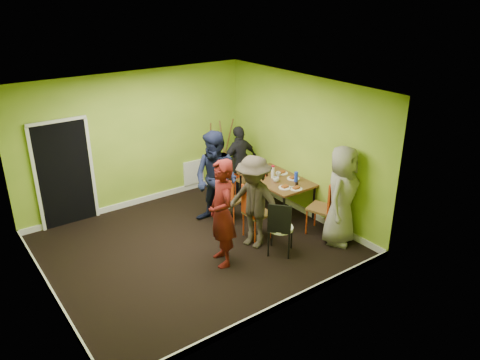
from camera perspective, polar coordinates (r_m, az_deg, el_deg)
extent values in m
plane|color=black|center=(8.50, -5.49, -8.03)|extent=(5.00, 5.00, 0.00)
cube|color=olive|center=(9.78, -12.59, 4.75)|extent=(5.00, 0.04, 2.80)
cube|color=olive|center=(6.21, 4.78, -5.59)|extent=(5.00, 0.04, 2.80)
cube|color=olive|center=(7.09, -23.57, -3.77)|extent=(0.04, 4.50, 2.80)
cube|color=olive|center=(9.29, 7.56, 4.15)|extent=(0.04, 4.50, 2.80)
cube|color=white|center=(7.47, -6.30, 10.75)|extent=(5.00, 4.50, 0.04)
cube|color=black|center=(9.44, -20.62, 0.66)|extent=(1.00, 0.05, 2.04)
cube|color=white|center=(10.64, -5.69, 0.94)|extent=(0.50, 0.04, 0.55)
cylinder|color=black|center=(8.84, 5.35, -4.11)|extent=(0.04, 0.04, 0.71)
cylinder|color=black|center=(9.33, 8.98, -2.80)|extent=(0.04, 0.04, 0.71)
cylinder|color=black|center=(9.81, 0.07, -1.17)|extent=(0.04, 0.04, 0.71)
cylinder|color=black|center=(10.25, 3.60, -0.12)|extent=(0.04, 0.04, 0.71)
cube|color=brown|center=(9.39, 4.48, 0.11)|extent=(0.90, 1.50, 0.04)
cylinder|color=#E44615|center=(9.23, -2.43, -3.79)|extent=(0.02, 0.02, 0.43)
cylinder|color=#E44615|center=(9.06, -0.77, -4.31)|extent=(0.02, 0.02, 0.43)
cylinder|color=#E44615|center=(9.46, -1.26, -3.06)|extent=(0.02, 0.02, 0.43)
cylinder|color=#E44615|center=(9.30, 0.38, -3.55)|extent=(0.02, 0.02, 0.43)
cube|color=brown|center=(9.16, -1.03, -2.47)|extent=(0.49, 0.49, 0.04)
cube|color=#E44615|center=(8.92, -1.71, -1.38)|extent=(0.15, 0.35, 0.48)
cylinder|color=#E44615|center=(8.69, 0.43, -5.35)|extent=(0.03, 0.03, 0.48)
cylinder|color=#E44615|center=(8.43, 1.85, -6.32)|extent=(0.03, 0.03, 0.48)
cylinder|color=#E44615|center=(8.88, 2.38, -4.72)|extent=(0.03, 0.03, 0.48)
cylinder|color=#E44615|center=(8.62, 3.83, -5.65)|extent=(0.03, 0.03, 0.48)
cube|color=brown|center=(8.54, 2.15, -4.07)|extent=(0.44, 0.44, 0.04)
cube|color=#E44615|center=(8.31, 1.04, -2.65)|extent=(0.05, 0.41, 0.54)
cylinder|color=#E44615|center=(10.44, 0.77, -0.57)|extent=(0.02, 0.02, 0.40)
cylinder|color=#E44615|center=(10.27, -0.56, -0.98)|extent=(0.02, 0.02, 0.40)
cylinder|color=#E44615|center=(10.22, 1.83, -1.10)|extent=(0.02, 0.02, 0.40)
cylinder|color=#E44615|center=(10.05, 0.49, -1.53)|extent=(0.02, 0.02, 0.40)
cube|color=brown|center=(10.16, 0.64, 0.00)|extent=(0.37, 0.37, 0.04)
cube|color=#E44615|center=(10.20, 0.05, 1.54)|extent=(0.34, 0.04, 0.45)
cylinder|color=#E44615|center=(8.69, 10.39, -5.68)|extent=(0.03, 0.03, 0.51)
cylinder|color=#E44615|center=(9.01, 11.37, -4.69)|extent=(0.03, 0.03, 0.51)
cylinder|color=#E44615|center=(8.82, 8.10, -5.06)|extent=(0.03, 0.03, 0.51)
cylinder|color=#E44615|center=(9.13, 9.16, -4.11)|extent=(0.03, 0.03, 0.51)
cube|color=brown|center=(8.79, 9.87, -3.41)|extent=(0.58, 0.58, 0.05)
cube|color=#E44615|center=(8.59, 11.30, -1.92)|extent=(0.41, 0.18, 0.56)
cylinder|color=black|center=(8.08, 3.47, -7.83)|extent=(0.03, 0.03, 0.47)
cylinder|color=black|center=(8.03, 5.97, -8.10)|extent=(0.03, 0.03, 0.47)
cylinder|color=black|center=(8.38, 3.90, -6.63)|extent=(0.03, 0.03, 0.47)
cylinder|color=black|center=(8.34, 6.31, -6.88)|extent=(0.03, 0.03, 0.47)
cylinder|color=white|center=(8.08, 4.97, -5.85)|extent=(0.44, 0.44, 0.05)
cube|color=black|center=(7.79, 4.82, -4.79)|extent=(0.28, 0.32, 0.52)
cylinder|color=brown|center=(10.59, -3.55, 3.13)|extent=(0.23, 0.37, 1.58)
cylinder|color=brown|center=(10.80, -1.74, 3.56)|extent=(0.23, 0.37, 1.58)
cylinder|color=brown|center=(10.52, -1.94, 3.01)|extent=(0.03, 0.36, 1.54)
cube|color=brown|center=(10.68, -2.49, 3.05)|extent=(0.42, 0.04, 0.04)
cylinder|color=white|center=(9.53, 1.63, 0.70)|extent=(0.21, 0.21, 0.01)
cylinder|color=white|center=(8.95, 5.49, -0.92)|extent=(0.24, 0.24, 0.01)
cylinder|color=white|center=(9.81, 2.36, 1.35)|extent=(0.26, 0.26, 0.01)
cylinder|color=white|center=(8.92, 6.86, -1.07)|extent=(0.23, 0.23, 0.01)
cylinder|color=white|center=(9.63, 5.11, 0.85)|extent=(0.25, 0.25, 0.01)
cylinder|color=white|center=(9.38, 6.50, 0.18)|extent=(0.25, 0.25, 0.01)
cylinder|color=white|center=(9.36, 4.02, 0.94)|extent=(0.07, 0.07, 0.23)
cylinder|color=blue|center=(9.24, 6.86, 0.41)|extent=(0.08, 0.08, 0.20)
cylinder|color=#E44615|center=(9.45, 3.12, 0.67)|extent=(0.03, 0.03, 0.07)
cylinder|color=black|center=(9.46, 3.22, 0.75)|extent=(0.06, 0.06, 0.09)
cylinder|color=black|center=(9.69, 3.37, 1.32)|extent=(0.07, 0.07, 0.10)
cylinder|color=black|center=(9.02, 6.93, -0.54)|extent=(0.06, 0.06, 0.09)
imported|color=white|center=(9.19, 4.42, 0.06)|extent=(0.12, 0.12, 0.10)
imported|color=white|center=(9.47, 4.73, 0.71)|extent=(0.09, 0.09, 0.08)
imported|color=#4F0F0D|center=(7.58, -2.23, -4.09)|extent=(0.60, 0.76, 1.83)
imported|color=black|center=(8.81, -2.93, 0.02)|extent=(1.02, 1.12, 1.87)
imported|color=#322C21|center=(8.12, 1.66, -2.73)|extent=(0.94, 1.23, 1.69)
imported|color=black|center=(10.20, -0.06, 2.37)|extent=(0.93, 0.42, 1.56)
imported|color=gray|center=(8.40, 12.26, -1.84)|extent=(1.05, 0.89, 1.82)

